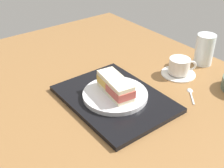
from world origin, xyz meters
The scene contains 8 objects.
ground_plane centered at (0.00, 0.00, -1.50)cm, with size 140.00×100.00×3.00cm, color brown.
serving_tray centered at (2.57, -2.43, 0.77)cm, with size 36.98×27.59×1.54cm, color black.
sandwich_plate centered at (2.62, -2.21, 2.29)cm, with size 21.01×21.01×1.50cm, color silver.
sandwich_near centered at (-0.61, -1.73, 5.79)cm, with size 8.68×7.05×5.51cm.
sandwich_far centered at (5.85, -2.69, 5.71)cm, with size 9.01×7.22×5.34cm.
coffee_cup centered at (3.62, 27.26, 2.90)cm, with size 12.83×12.83×6.51cm.
drinking_glass centered at (3.47, 41.51, 6.11)cm, with size 7.19×7.19×12.21cm, color silver.
teaspoon centered at (14.61, 20.95, 0.35)cm, with size 8.12×7.36×0.80cm.
Camera 1 is at (63.26, -49.81, 54.75)cm, focal length 46.37 mm.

